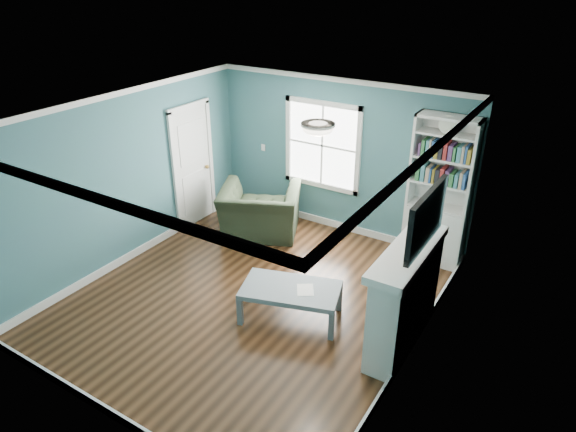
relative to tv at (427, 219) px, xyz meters
The scene contains 13 objects.
floor 2.80m from the tv, behind, with size 5.00×5.00×0.00m, color black.
room_walls 2.21m from the tv, behind, with size 5.00×5.00×5.00m.
trim 2.26m from the tv, behind, with size 4.50×5.00×2.60m.
window 3.40m from the tv, 137.57° to the left, with size 1.40×0.06×1.50m.
bookshelf 2.29m from the tv, 101.57° to the left, with size 0.90×0.35×2.31m.
fireplace 1.10m from the tv, behind, with size 0.44×1.58×1.30m.
tv is the anchor object (origin of this frame).
door 4.63m from the tv, 164.80° to the left, with size 0.12×0.98×2.17m.
ceiling_fixture 1.54m from the tv, behind, with size 0.38×0.38×0.15m.
light_switch 4.38m from the tv, 148.30° to the left, with size 0.08×0.01×0.12m, color white.
recliner 3.66m from the tv, 156.24° to the left, with size 1.28×0.84×1.12m, color black.
coffee_table 2.05m from the tv, 169.09° to the right, with size 1.40×1.02×0.45m.
paper_sheet 1.86m from the tv, 169.99° to the right, with size 0.21×0.27×0.00m, color white.
Camera 1 is at (3.53, -4.75, 4.19)m, focal length 32.00 mm.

